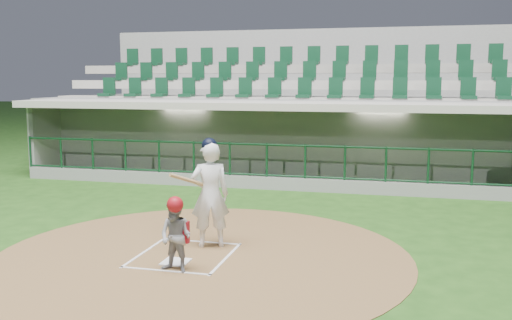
# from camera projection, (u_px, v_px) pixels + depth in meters

# --- Properties ---
(ground) EXTENTS (120.00, 120.00, 0.00)m
(ground) POSITION_uv_depth(u_px,v_px,m) (191.00, 251.00, 10.14)
(ground) COLOR #1D4513
(ground) RESTS_ON ground
(dirt_circle) EXTENTS (7.20, 7.20, 0.01)m
(dirt_circle) POSITION_uv_depth(u_px,v_px,m) (203.00, 255.00, 9.88)
(dirt_circle) COLOR brown
(dirt_circle) RESTS_ON ground
(home_plate) EXTENTS (0.43, 0.43, 0.02)m
(home_plate) POSITION_uv_depth(u_px,v_px,m) (176.00, 262.00, 9.47)
(home_plate) COLOR white
(home_plate) RESTS_ON dirt_circle
(batter_box_chalk) EXTENTS (1.55, 1.80, 0.01)m
(batter_box_chalk) POSITION_uv_depth(u_px,v_px,m) (185.00, 255.00, 9.85)
(batter_box_chalk) COLOR white
(batter_box_chalk) RESTS_ON ground
(dugout_structure) EXTENTS (16.40, 3.70, 3.00)m
(dugout_structure) POSITION_uv_depth(u_px,v_px,m) (284.00, 147.00, 17.50)
(dugout_structure) COLOR gray
(dugout_structure) RESTS_ON ground
(seating_deck) EXTENTS (17.00, 6.72, 5.15)m
(seating_deck) POSITION_uv_depth(u_px,v_px,m) (298.00, 125.00, 20.41)
(seating_deck) COLOR gray
(seating_deck) RESTS_ON ground
(batter) EXTENTS (0.95, 0.99, 1.99)m
(batter) POSITION_uv_depth(u_px,v_px,m) (210.00, 193.00, 10.26)
(batter) COLOR white
(batter) RESTS_ON dirt_circle
(catcher) EXTENTS (0.62, 0.53, 1.21)m
(catcher) POSITION_uv_depth(u_px,v_px,m) (176.00, 235.00, 8.94)
(catcher) COLOR gray
(catcher) RESTS_ON dirt_circle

